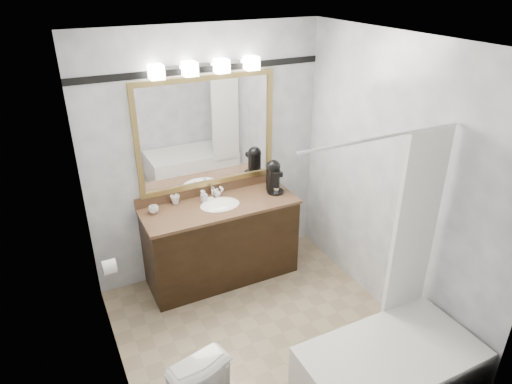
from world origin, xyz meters
TOP-DOWN VIEW (x-y plane):
  - room at (0.00, 0.00)m, footprint 2.42×2.62m
  - vanity at (0.00, 1.02)m, footprint 1.53×0.58m
  - mirror at (0.00, 1.28)m, footprint 1.40×0.04m
  - vanity_light_bar at (0.00, 1.23)m, footprint 1.02×0.14m
  - accent_stripe at (0.00, 1.29)m, footprint 2.40×0.01m
  - bathtub at (0.55, -0.90)m, footprint 1.30×0.75m
  - tp_roll at (-1.14, 0.66)m, footprint 0.11×0.12m
  - coffee_maker at (0.61, 1.06)m, footprint 0.17×0.22m
  - cup_left at (-0.62, 1.14)m, footprint 0.12×0.12m
  - cup_right at (-0.38, 1.23)m, footprint 0.11×0.11m
  - soap_bottle_a at (-0.11, 1.15)m, footprint 0.06×0.06m
  - soap_bottle_b at (0.04, 1.19)m, footprint 0.08×0.08m
  - soap_bar at (-0.06, 1.13)m, footprint 0.09×0.06m

SIDE VIEW (x-z plane):
  - bathtub at x=0.55m, z-range -0.70..1.26m
  - vanity at x=0.00m, z-range -0.04..0.93m
  - tp_roll at x=-1.14m, z-range 0.64..0.76m
  - soap_bar at x=-0.06m, z-range 0.85..0.88m
  - cup_left at x=-0.62m, z-range 0.85..0.92m
  - cup_right at x=-0.38m, z-range 0.85..0.94m
  - soap_bottle_b at x=0.04m, z-range 0.85..0.94m
  - soap_bottle_a at x=-0.11m, z-range 0.85..0.97m
  - coffee_maker at x=0.61m, z-range 0.85..1.19m
  - room at x=0.00m, z-range -0.01..2.51m
  - mirror at x=0.00m, z-range 0.95..2.05m
  - accent_stripe at x=0.00m, z-range 2.07..2.13m
  - vanity_light_bar at x=0.00m, z-range 2.07..2.19m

